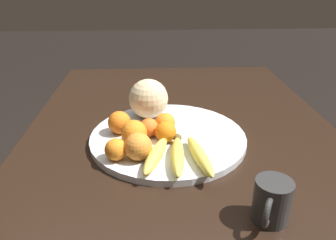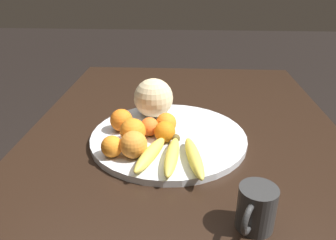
{
  "view_description": "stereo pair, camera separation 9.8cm",
  "coord_description": "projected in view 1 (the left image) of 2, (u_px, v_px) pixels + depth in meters",
  "views": [
    {
      "loc": [
        0.83,
        -0.1,
        1.23
      ],
      "look_at": [
        -0.06,
        -0.05,
        0.81
      ],
      "focal_mm": 35.0,
      "sensor_mm": 36.0,
      "label": 1
    },
    {
      "loc": [
        0.83,
        0.0,
        1.23
      ],
      "look_at": [
        -0.06,
        -0.05,
        0.81
      ],
      "focal_mm": 35.0,
      "sensor_mm": 36.0,
      "label": 2
    }
  ],
  "objects": [
    {
      "name": "banana_bunch",
      "position": [
        178.0,
        155.0,
        0.87
      ],
      "size": [
        0.21,
        0.2,
        0.04
      ],
      "rotation": [
        0.0,
        0.0,
        6.21
      ],
      "color": "brown",
      "rests_on": "fruit_bowl"
    },
    {
      "name": "orange_back_right",
      "position": [
        165.0,
        123.0,
        1.01
      ],
      "size": [
        0.06,
        0.06,
        0.06
      ],
      "color": "orange",
      "rests_on": "fruit_bowl"
    },
    {
      "name": "melon",
      "position": [
        148.0,
        99.0,
        1.1
      ],
      "size": [
        0.13,
        0.13,
        0.13
      ],
      "color": "beige",
      "rests_on": "fruit_bowl"
    },
    {
      "name": "produce_tag",
      "position": [
        148.0,
        147.0,
        0.94
      ],
      "size": [
        0.09,
        0.07,
        0.0
      ],
      "rotation": [
        0.0,
        0.0,
        -0.5
      ],
      "color": "white",
      "rests_on": "fruit_bowl"
    },
    {
      "name": "orange_front_left",
      "position": [
        149.0,
        128.0,
        0.99
      ],
      "size": [
        0.06,
        0.06,
        0.06
      ],
      "color": "orange",
      "rests_on": "fruit_bowl"
    },
    {
      "name": "orange_side_extra",
      "position": [
        119.0,
        122.0,
        1.0
      ],
      "size": [
        0.07,
        0.07,
        0.07
      ],
      "color": "orange",
      "rests_on": "fruit_bowl"
    },
    {
      "name": "orange_back_left",
      "position": [
        134.0,
        132.0,
        0.94
      ],
      "size": [
        0.08,
        0.08,
        0.08
      ],
      "color": "orange",
      "rests_on": "fruit_bowl"
    },
    {
      "name": "ceramic_mug",
      "position": [
        272.0,
        202.0,
        0.68
      ],
      "size": [
        0.11,
        0.08,
        0.1
      ],
      "rotation": [
        0.0,
        0.0,
        5.77
      ],
      "color": "#2D2D2D",
      "rests_on": "kitchen_table"
    },
    {
      "name": "kitchen_table",
      "position": [
        185.0,
        172.0,
        1.0
      ],
      "size": [
        1.65,
        1.02,
        0.74
      ],
      "color": "black",
      "rests_on": "ground_plane"
    },
    {
      "name": "orange_top_small",
      "position": [
        116.0,
        150.0,
        0.87
      ],
      "size": [
        0.06,
        0.06,
        0.06
      ],
      "color": "orange",
      "rests_on": "fruit_bowl"
    },
    {
      "name": "orange_front_right",
      "position": [
        138.0,
        146.0,
        0.87
      ],
      "size": [
        0.08,
        0.08,
        0.08
      ],
      "color": "orange",
      "rests_on": "fruit_bowl"
    },
    {
      "name": "fruit_bowl",
      "position": [
        168.0,
        137.0,
        1.01
      ],
      "size": [
        0.48,
        0.48,
        0.02
      ],
      "color": "silver",
      "rests_on": "kitchen_table"
    },
    {
      "name": "orange_mid_center",
      "position": [
        166.0,
        132.0,
        0.96
      ],
      "size": [
        0.06,
        0.06,
        0.06
      ],
      "color": "orange",
      "rests_on": "fruit_bowl"
    }
  ]
}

